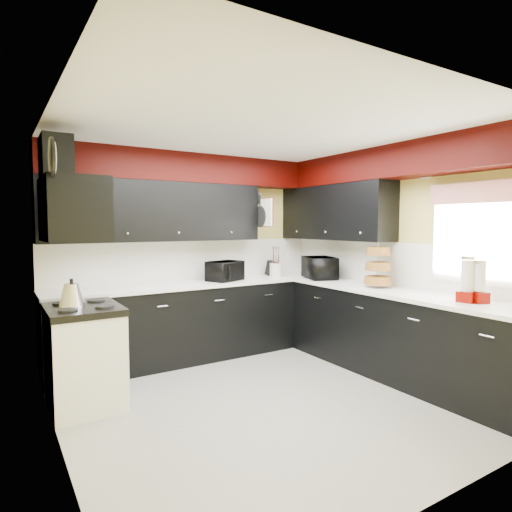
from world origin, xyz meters
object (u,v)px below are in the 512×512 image
at_px(toaster_oven, 225,271).
at_px(microwave, 320,268).
at_px(knife_block, 271,268).
at_px(utensil_crock, 276,270).
at_px(kettle, 72,295).

bearing_deg(toaster_oven, microwave, -43.36).
xyz_separation_m(microwave, knife_block, (-0.37, 0.59, -0.04)).
bearing_deg(microwave, toaster_oven, 87.66).
bearing_deg(utensil_crock, knife_block, 90.00).
xyz_separation_m(toaster_oven, utensil_crock, (0.78, 0.01, -0.03)).
distance_m(knife_block, kettle, 2.79).
bearing_deg(utensil_crock, toaster_oven, -179.16).
bearing_deg(knife_block, microwave, -70.74).
height_order(toaster_oven, microwave, microwave).
bearing_deg(kettle, toaster_oven, 18.69).
xyz_separation_m(toaster_oven, knife_block, (0.78, 0.12, -0.02)).
bearing_deg(knife_block, toaster_oven, 176.42).
xyz_separation_m(microwave, kettle, (-3.05, -0.17, -0.06)).
height_order(microwave, kettle, microwave).
bearing_deg(microwave, utensil_crock, 57.27).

